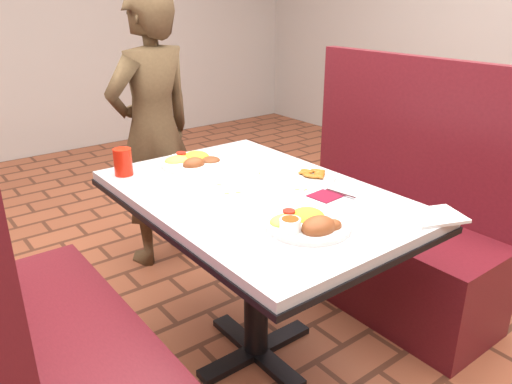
% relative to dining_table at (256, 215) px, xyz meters
% --- Properties ---
extents(dining_table, '(0.81, 1.21, 0.75)m').
position_rel_dining_table_xyz_m(dining_table, '(0.00, 0.00, 0.00)').
color(dining_table, silver).
rests_on(dining_table, ground).
extents(booth_bench_left, '(0.47, 1.20, 1.17)m').
position_rel_dining_table_xyz_m(booth_bench_left, '(-0.80, 0.00, -0.32)').
color(booth_bench_left, maroon).
rests_on(booth_bench_left, ground).
extents(booth_bench_right, '(0.47, 1.20, 1.17)m').
position_rel_dining_table_xyz_m(booth_bench_right, '(0.80, 0.00, -0.32)').
color(booth_bench_right, maroon).
rests_on(booth_bench_right, ground).
extents(diner_person, '(0.61, 0.46, 1.49)m').
position_rel_dining_table_xyz_m(diner_person, '(0.10, 1.04, 0.09)').
color(diner_person, brown).
rests_on(diner_person, ground).
extents(near_dinner_plate, '(0.27, 0.27, 0.08)m').
position_rel_dining_table_xyz_m(near_dinner_plate, '(-0.06, -0.34, 0.13)').
color(near_dinner_plate, white).
rests_on(near_dinner_plate, dining_table).
extents(far_dinner_plate, '(0.29, 0.29, 0.07)m').
position_rel_dining_table_xyz_m(far_dinner_plate, '(-0.02, 0.42, 0.12)').
color(far_dinner_plate, white).
rests_on(far_dinner_plate, dining_table).
extents(plantain_plate, '(0.18, 0.18, 0.03)m').
position_rel_dining_table_xyz_m(plantain_plate, '(0.27, -0.02, 0.11)').
color(plantain_plate, white).
rests_on(plantain_plate, dining_table).
extents(maroon_napkin, '(0.11, 0.11, 0.00)m').
position_rel_dining_table_xyz_m(maroon_napkin, '(0.17, -0.19, 0.10)').
color(maroon_napkin, maroon).
rests_on(maroon_napkin, dining_table).
extents(spoon_utensil, '(0.03, 0.13, 0.00)m').
position_rel_dining_table_xyz_m(spoon_utensil, '(0.23, -0.21, 0.10)').
color(spoon_utensil, silver).
rests_on(spoon_utensil, dining_table).
extents(red_tumbler, '(0.07, 0.07, 0.11)m').
position_rel_dining_table_xyz_m(red_tumbler, '(-0.31, 0.48, 0.15)').
color(red_tumbler, red).
rests_on(red_tumbler, dining_table).
extents(paper_napkin, '(0.22, 0.20, 0.01)m').
position_rel_dining_table_xyz_m(paper_napkin, '(0.33, -0.54, 0.10)').
color(paper_napkin, silver).
rests_on(paper_napkin, dining_table).
extents(knife_utensil, '(0.02, 0.17, 0.00)m').
position_rel_dining_table_xyz_m(knife_utensil, '(-0.08, -0.37, 0.11)').
color(knife_utensil, silver).
rests_on(knife_utensil, dining_table).
extents(fork_utensil, '(0.10, 0.14, 0.00)m').
position_rel_dining_table_xyz_m(fork_utensil, '(-0.09, -0.38, 0.11)').
color(fork_utensil, silver).
rests_on(fork_utensil, dining_table).
extents(lettuce_shreds, '(0.28, 0.32, 0.00)m').
position_rel_dining_table_xyz_m(lettuce_shreds, '(0.04, 0.06, 0.10)').
color(lettuce_shreds, '#7FBA4A').
rests_on(lettuce_shreds, dining_table).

